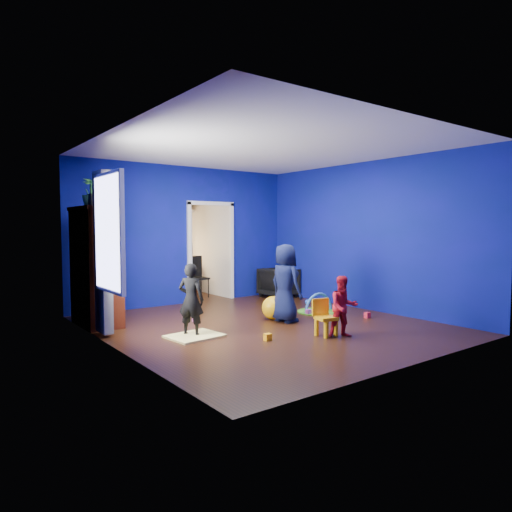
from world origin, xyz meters
TOP-DOWN VIEW (x-y plane):
  - floor at (0.00, 0.00)m, footprint 5.00×5.50m
  - ceiling at (0.00, 0.00)m, footprint 5.00×5.50m
  - wall_back at (0.00, 2.75)m, footprint 5.00×0.02m
  - wall_front at (0.00, -2.75)m, footprint 5.00×0.02m
  - wall_left at (-2.50, 0.00)m, footprint 0.02×5.50m
  - wall_right at (2.50, 0.00)m, footprint 0.02×5.50m
  - alcove at (0.60, 3.62)m, footprint 1.00×1.75m
  - armchair at (2.10, 2.20)m, footprint 0.76×0.74m
  - child_black at (-1.34, 0.10)m, footprint 0.45×0.48m
  - child_navy at (0.45, 0.03)m, footprint 0.46×0.67m
  - toddler_red at (0.43, -1.31)m, footprint 0.55×0.50m
  - vase at (-2.22, 1.42)m, footprint 0.21×0.21m
  - potted_plant at (-2.22, 1.94)m, footprint 0.35×0.35m
  - tv_armoire at (-2.22, 1.72)m, footprint 0.58×1.14m
  - crt_tv at (-2.18, 1.72)m, footprint 0.46×0.70m
  - yellow_blanket at (-1.34, -0.00)m, footprint 0.81×0.68m
  - hopper_ball at (0.40, 0.28)m, footprint 0.42×0.42m
  - kid_chair at (0.28, -1.11)m, footprint 0.34×0.34m
  - play_mat at (1.52, 0.30)m, footprint 0.80×0.80m
  - toy_arch at (1.52, 0.30)m, footprint 0.72×0.07m
  - window_left at (-2.48, 0.35)m, footprint 0.03×0.95m
  - curtain at (-2.37, 0.90)m, footprint 0.14×0.42m
  - doorway at (0.60, 2.75)m, footprint 1.16×0.10m
  - study_desk at (0.60, 4.26)m, footprint 0.88×0.44m
  - desk_monitor at (0.60, 4.38)m, footprint 0.40×0.05m
  - desk_lamp at (0.32, 4.32)m, footprint 0.14×0.14m
  - folding_chair at (0.60, 3.30)m, footprint 0.40×0.40m
  - book_shelf at (0.60, 4.37)m, footprint 0.88×0.24m
  - toy_0 at (1.84, -0.60)m, footprint 0.10×0.08m
  - toy_1 at (1.96, 1.08)m, footprint 0.11×0.11m
  - toy_2 at (-0.60, -0.82)m, footprint 0.10×0.08m
  - toy_3 at (0.88, 0.32)m, footprint 0.11×0.11m
  - toy_4 at (1.20, 0.24)m, footprint 0.10×0.08m
  - toy_5 at (-0.78, 0.96)m, footprint 0.10×0.08m

SIDE VIEW (x-z plane):
  - floor at x=0.00m, z-range -0.01..0.01m
  - play_mat at x=1.52m, z-range 0.00..0.02m
  - yellow_blanket at x=-1.34m, z-range 0.00..0.03m
  - toy_arch at x=1.52m, z-range -0.34..0.38m
  - toy_0 at x=1.84m, z-range 0.00..0.10m
  - toy_2 at x=-0.60m, z-range 0.00..0.10m
  - toy_4 at x=1.20m, z-range 0.00..0.10m
  - toy_5 at x=-0.78m, z-range 0.00..0.10m
  - toy_1 at x=1.96m, z-range 0.00..0.11m
  - toy_3 at x=0.88m, z-range 0.00..0.11m
  - hopper_ball at x=0.40m, z-range 0.00..0.42m
  - kid_chair at x=0.28m, z-range 0.00..0.50m
  - armchair at x=2.10m, z-range 0.00..0.68m
  - study_desk at x=0.60m, z-range 0.00..0.75m
  - toddler_red at x=0.43m, z-range 0.00..0.91m
  - folding_chair at x=0.60m, z-range 0.00..0.92m
  - child_black at x=-1.34m, z-range 0.00..1.09m
  - child_navy at x=0.45m, z-range 0.00..1.34m
  - desk_lamp at x=0.32m, z-range 0.86..1.00m
  - desk_monitor at x=0.60m, z-range 0.79..1.11m
  - tv_armoire at x=-2.22m, z-range 0.00..1.96m
  - crt_tv at x=-2.18m, z-range 0.75..1.29m
  - doorway at x=0.60m, z-range 0.00..2.10m
  - alcove at x=0.60m, z-range 0.00..2.50m
  - curtain at x=-2.37m, z-range 0.05..2.45m
  - wall_back at x=0.00m, z-range 0.00..2.90m
  - wall_front at x=0.00m, z-range 0.00..2.90m
  - wall_left at x=-2.50m, z-range 0.00..2.90m
  - wall_right at x=2.50m, z-range 0.00..2.90m
  - window_left at x=-2.48m, z-range 0.77..2.33m
  - book_shelf at x=0.60m, z-range 2.00..2.04m
  - vase at x=-2.22m, z-range 1.96..2.13m
  - potted_plant at x=-2.22m, z-range 1.96..2.45m
  - ceiling at x=0.00m, z-range 2.90..2.90m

